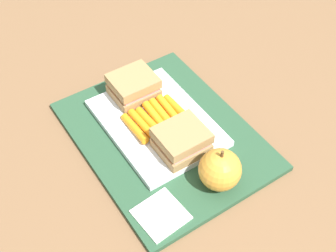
# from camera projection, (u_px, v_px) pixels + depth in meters

# --- Properties ---
(ground_plane) EXTENTS (2.40, 2.40, 0.00)m
(ground_plane) POSITION_uv_depth(u_px,v_px,m) (164.00, 137.00, 0.80)
(ground_plane) COLOR brown
(lunchbag_mat) EXTENTS (0.36, 0.28, 0.01)m
(lunchbag_mat) POSITION_uv_depth(u_px,v_px,m) (164.00, 135.00, 0.80)
(lunchbag_mat) COLOR #284C33
(lunchbag_mat) RESTS_ON ground_plane
(food_tray) EXTENTS (0.23, 0.17, 0.01)m
(food_tray) POSITION_uv_depth(u_px,v_px,m) (156.00, 123.00, 0.80)
(food_tray) COLOR white
(food_tray) RESTS_ON lunchbag_mat
(sandwich_half_left) EXTENTS (0.07, 0.08, 0.04)m
(sandwich_half_left) POSITION_uv_depth(u_px,v_px,m) (134.00, 86.00, 0.82)
(sandwich_half_left) COLOR #9E7A4C
(sandwich_half_left) RESTS_ON food_tray
(sandwich_half_right) EXTENTS (0.07, 0.08, 0.04)m
(sandwich_half_right) POSITION_uv_depth(u_px,v_px,m) (182.00, 140.00, 0.74)
(sandwich_half_right) COLOR #9E7A4C
(sandwich_half_right) RESTS_ON food_tray
(carrot_sticks_bundle) EXTENTS (0.08, 0.10, 0.02)m
(carrot_sticks_bundle) POSITION_uv_depth(u_px,v_px,m) (156.00, 118.00, 0.79)
(carrot_sticks_bundle) COLOR orange
(carrot_sticks_bundle) RESTS_ON food_tray
(apple) EXTENTS (0.07, 0.07, 0.08)m
(apple) POSITION_uv_depth(u_px,v_px,m) (220.00, 170.00, 0.70)
(apple) COLOR gold
(apple) RESTS_ON lunchbag_mat
(paper_napkin) EXTENTS (0.08, 0.08, 0.00)m
(paper_napkin) POSITION_uv_depth(u_px,v_px,m) (161.00, 215.00, 0.68)
(paper_napkin) COLOR white
(paper_napkin) RESTS_ON lunchbag_mat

